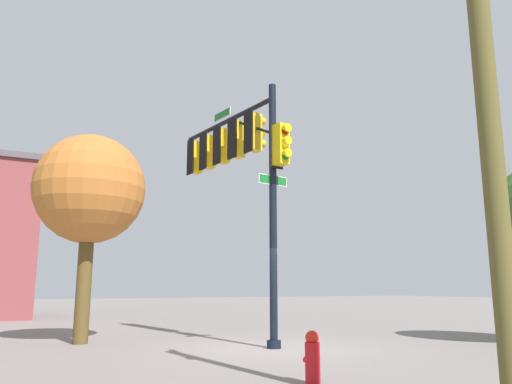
# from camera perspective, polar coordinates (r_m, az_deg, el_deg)

# --- Properties ---
(ground_plane) EXTENTS (120.00, 120.00, 0.00)m
(ground_plane) POSITION_cam_1_polar(r_m,az_deg,el_deg) (13.08, 2.07, -17.48)
(ground_plane) COLOR slate
(signal_pole_assembly) EXTENTS (5.41, 1.36, 7.05)m
(signal_pole_assembly) POSITION_cam_1_polar(r_m,az_deg,el_deg) (14.90, -2.02, 4.08)
(signal_pole_assembly) COLOR black
(signal_pole_assembly) RESTS_ON ground_plane
(utility_pole) EXTENTS (1.80, 0.25, 8.96)m
(utility_pole) POSITION_cam_1_polar(r_m,az_deg,el_deg) (6.85, 24.25, 17.46)
(utility_pole) COLOR brown
(utility_pole) RESTS_ON ground_plane
(fire_hydrant) EXTENTS (0.33, 0.24, 0.83)m
(fire_hydrant) POSITION_cam_1_polar(r_m,az_deg,el_deg) (8.36, 6.48, -18.34)
(fire_hydrant) COLOR red
(fire_hydrant) RESTS_ON ground_plane
(tree_far) EXTENTS (3.13, 3.13, 5.84)m
(tree_far) POSITION_cam_1_polar(r_m,az_deg,el_deg) (15.01, -18.50, 0.18)
(tree_far) COLOR brown
(tree_far) RESTS_ON ground_plane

